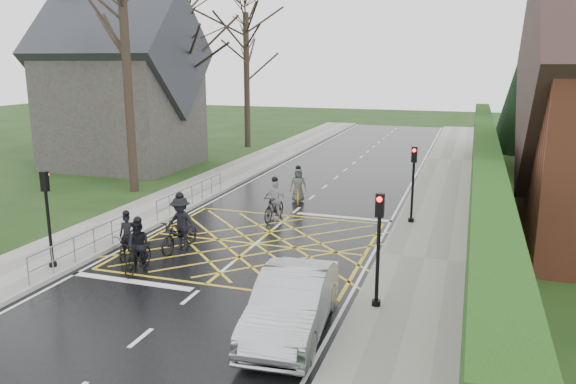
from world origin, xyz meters
The scene contains 22 objects.
ground centered at (0.00, 0.00, 0.00)m, with size 120.00×120.00×0.00m, color black.
road centered at (0.00, 0.00, 0.01)m, with size 9.00×80.00×0.01m, color black.
sidewalk_right centered at (6.00, 0.00, 0.07)m, with size 3.00×80.00×0.15m, color gray.
sidewalk_left centered at (-6.00, 0.00, 0.07)m, with size 3.00×80.00×0.15m, color gray.
stone_wall centered at (7.75, 6.00, 0.35)m, with size 0.50×38.00×0.70m, color slate.
hedge centered at (7.75, 6.00, 2.10)m, with size 0.90×38.00×2.80m, color #17380F.
conifer centered at (10.75, 26.00, 4.99)m, with size 4.60×4.60×10.00m.
church centered at (-13.54, 12.00, 4.93)m, with size 8.80×7.80×11.00m.
tree_near centered at (-9.00, 6.00, 7.91)m, with size 9.24×9.24×11.44m.
tree_mid centered at (-10.00, 14.00, 8.63)m, with size 10.08×10.08×12.48m.
tree_far centered at (-9.30, 22.00, 7.19)m, with size 8.40×8.40×10.40m.
railing_south centered at (-4.65, -3.50, 0.78)m, with size 0.05×5.04×1.03m.
railing_north centered at (-4.65, 4.00, 0.79)m, with size 0.05×6.04×1.03m.
traffic_light_ne centered at (5.10, 4.20, 1.66)m, with size 0.24×0.31×3.21m.
traffic_light_se centered at (5.10, -4.20, 1.66)m, with size 0.24×0.31×3.21m.
traffic_light_sw centered at (-5.10, -4.50, 1.66)m, with size 0.24×0.31×3.21m.
cyclist_rear centered at (-3.62, -2.65, 0.53)m, with size 1.15×1.77×1.63m.
cyclist_back centered at (-2.47, -3.70, 0.68)m, with size 0.87×1.84×1.80m.
cyclist_mid centered at (-2.26, -1.40, 0.76)m, with size 1.29×2.19×2.08m.
cyclist_front centered at (-0.40, 3.19, 0.68)m, with size 1.03×1.89×1.85m.
cyclist_lead centered at (-0.40, 6.46, 0.61)m, with size 1.19×1.91×1.76m.
car centered at (3.35, -6.05, 0.76)m, with size 1.62×4.64×1.53m, color #A2A4A9.
Camera 1 is at (7.21, -18.07, 6.47)m, focal length 35.00 mm.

